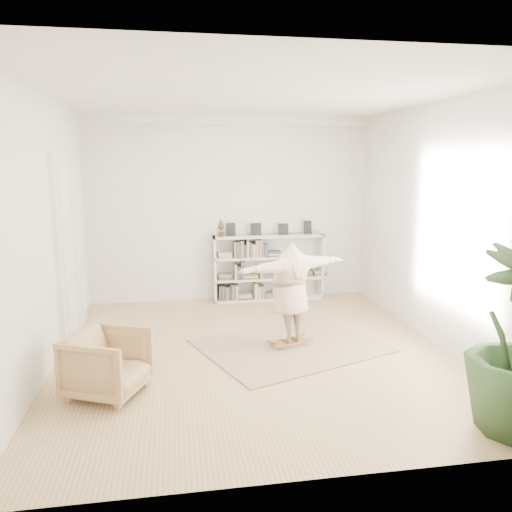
{
  "coord_description": "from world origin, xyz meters",
  "views": [
    {
      "loc": [
        -1.09,
        -6.76,
        2.7
      ],
      "look_at": [
        0.1,
        0.4,
        1.35
      ],
      "focal_mm": 35.0,
      "sensor_mm": 36.0,
      "label": 1
    }
  ],
  "objects_px": {
    "rocker_board": "(290,342)",
    "person": "(290,290)",
    "bookshelf": "(268,268)",
    "armchair": "(108,364)"
  },
  "relations": [
    {
      "from": "bookshelf",
      "to": "rocker_board",
      "type": "bearing_deg",
      "value": -93.79
    },
    {
      "from": "bookshelf",
      "to": "rocker_board",
      "type": "distance_m",
      "value": 2.73
    },
    {
      "from": "rocker_board",
      "to": "person",
      "type": "distance_m",
      "value": 0.8
    },
    {
      "from": "armchair",
      "to": "rocker_board",
      "type": "xyz_separation_m",
      "value": [
        2.48,
        1.18,
        -0.32
      ]
    },
    {
      "from": "bookshelf",
      "to": "armchair",
      "type": "distance_m",
      "value": 4.67
    },
    {
      "from": "armchair",
      "to": "rocker_board",
      "type": "relative_size",
      "value": 1.53
    },
    {
      "from": "armchair",
      "to": "bookshelf",
      "type": "bearing_deg",
      "value": -10.94
    },
    {
      "from": "bookshelf",
      "to": "armchair",
      "type": "xyz_separation_m",
      "value": [
        -2.65,
        -3.84,
        -0.25
      ]
    },
    {
      "from": "bookshelf",
      "to": "armchair",
      "type": "relative_size",
      "value": 2.63
    },
    {
      "from": "bookshelf",
      "to": "armchair",
      "type": "bearing_deg",
      "value": -124.66
    }
  ]
}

